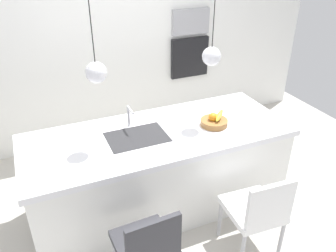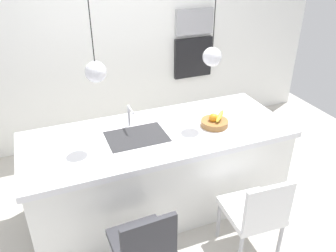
% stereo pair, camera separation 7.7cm
% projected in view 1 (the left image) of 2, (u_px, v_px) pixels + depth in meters
% --- Properties ---
extents(floor, '(6.60, 6.60, 0.00)m').
position_uv_depth(floor, '(160.00, 203.00, 3.74)').
color(floor, '#BCB7AD').
rests_on(floor, ground).
extents(back_wall, '(6.00, 0.10, 2.60)m').
position_uv_depth(back_wall, '(110.00, 46.00, 4.44)').
color(back_wall, white).
rests_on(back_wall, ground).
extents(kitchen_island, '(2.58, 1.01, 0.89)m').
position_uv_depth(kitchen_island, '(159.00, 170.00, 3.53)').
color(kitchen_island, white).
rests_on(kitchen_island, ground).
extents(sink_basin, '(0.56, 0.40, 0.02)m').
position_uv_depth(sink_basin, '(137.00, 138.00, 3.24)').
color(sink_basin, '#2D2D30').
rests_on(sink_basin, kitchen_island).
extents(faucet, '(0.02, 0.17, 0.22)m').
position_uv_depth(faucet, '(129.00, 114.00, 3.34)').
color(faucet, silver).
rests_on(faucet, kitchen_island).
extents(fruit_bowl, '(0.27, 0.27, 0.16)m').
position_uv_depth(fruit_bowl, '(214.00, 121.00, 3.42)').
color(fruit_bowl, '#9E6B38').
rests_on(fruit_bowl, kitchen_island).
extents(microwave, '(0.54, 0.08, 0.34)m').
position_uv_depth(microwave, '(190.00, 21.00, 4.66)').
color(microwave, '#9E9EA3').
rests_on(microwave, back_wall).
extents(oven, '(0.56, 0.08, 0.56)m').
position_uv_depth(oven, '(189.00, 57.00, 4.90)').
color(oven, black).
rests_on(oven, back_wall).
extents(chair_near, '(0.45, 0.47, 0.87)m').
position_uv_depth(chair_near, '(147.00, 246.00, 2.59)').
color(chair_near, '#333338').
rests_on(chair_near, ground).
extents(chair_middle, '(0.47, 0.50, 0.87)m').
position_uv_depth(chair_middle, '(257.00, 210.00, 2.94)').
color(chair_middle, white).
rests_on(chair_middle, ground).
extents(pendant_light_left, '(0.18, 0.18, 0.78)m').
position_uv_depth(pendant_light_left, '(96.00, 72.00, 2.79)').
color(pendant_light_left, silver).
extents(pendant_light_right, '(0.18, 0.18, 0.78)m').
position_uv_depth(pendant_light_right, '(211.00, 56.00, 3.16)').
color(pendant_light_right, silver).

